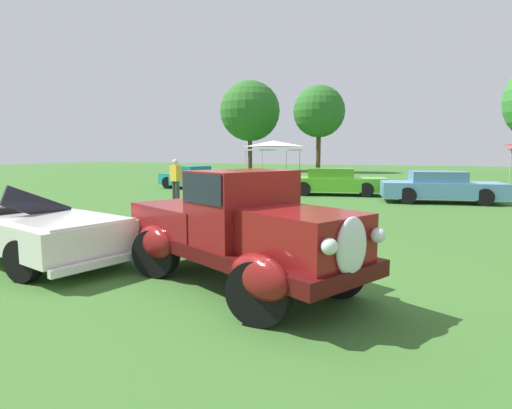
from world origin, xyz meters
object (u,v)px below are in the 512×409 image
object	(u,v)px
canopy_tent_left_field	(274,145)
show_car_teal	(192,178)
spectator_by_row	(176,180)
show_car_lime	(334,182)
show_car_skyblue	(440,187)
feature_pickup_truck	(239,228)
neighbor_convertible	(35,228)

from	to	relation	value
canopy_tent_left_field	show_car_teal	bearing A→B (deg)	-106.21
canopy_tent_left_field	spectator_by_row	bearing A→B (deg)	-86.20
canopy_tent_left_field	show_car_lime	bearing A→B (deg)	-51.25
show_car_teal	show_car_skyblue	world-z (taller)	same
show_car_skyblue	canopy_tent_left_field	size ratio (longest dim) A/B	1.52
show_car_lime	show_car_skyblue	bearing A→B (deg)	-17.05
spectator_by_row	feature_pickup_truck	bearing A→B (deg)	-50.98
spectator_by_row	canopy_tent_left_field	xyz separation A→B (m)	(-0.84, 12.68, 1.51)
show_car_teal	spectator_by_row	distance (m)	6.43
neighbor_convertible	show_car_skyblue	size ratio (longest dim) A/B	1.02
neighbor_convertible	canopy_tent_left_field	bearing A→B (deg)	98.90
show_car_skyblue	show_car_teal	bearing A→B (deg)	172.96
neighbor_convertible	show_car_teal	xyz separation A→B (m)	(-5.27, 13.87, 0.02)
canopy_tent_left_field	show_car_skyblue	bearing A→B (deg)	-39.73
show_car_teal	canopy_tent_left_field	size ratio (longest dim) A/B	1.34
feature_pickup_truck	show_car_lime	size ratio (longest dim) A/B	0.90
show_car_lime	canopy_tent_left_field	xyz separation A→B (m)	(-5.66, 7.05, 1.82)
show_car_teal	show_car_lime	bearing A→B (deg)	-0.95
neighbor_convertible	spectator_by_row	distance (m)	8.47
show_car_skyblue	spectator_by_row	world-z (taller)	spectator_by_row
show_car_teal	show_car_skyblue	distance (m)	12.24
show_car_teal	canopy_tent_left_field	world-z (taller)	canopy_tent_left_field
show_car_skyblue	spectator_by_row	xyz separation A→B (m)	(-9.29, -4.26, 0.31)
feature_pickup_truck	show_car_lime	distance (m)	13.76
show_car_skyblue	spectator_by_row	size ratio (longest dim) A/B	2.78
feature_pickup_truck	spectator_by_row	bearing A→B (deg)	129.02
show_car_lime	neighbor_convertible	bearing A→B (deg)	-99.92
neighbor_convertible	canopy_tent_left_field	distance (m)	21.13
feature_pickup_truck	show_car_skyblue	bearing A→B (deg)	77.21
neighbor_convertible	show_car_lime	size ratio (longest dim) A/B	0.99
show_car_lime	show_car_teal	bearing A→B (deg)	179.05
show_car_lime	spectator_by_row	world-z (taller)	spectator_by_row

